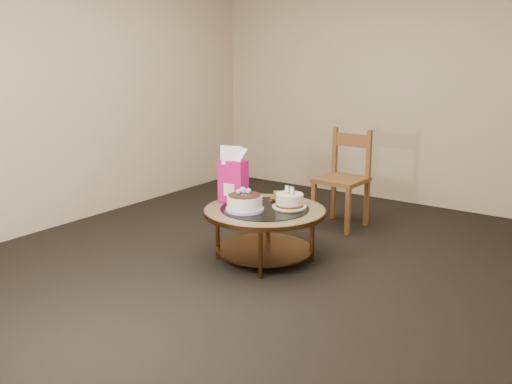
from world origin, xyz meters
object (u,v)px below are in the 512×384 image
Objects in this scene: coffee_table at (265,217)px; cream_cake at (289,201)px; dining_chair at (343,178)px; decorated_cake at (245,203)px; gift_bag at (233,175)px.

cream_cake is (0.15, 0.15, 0.14)m from coffee_table.
dining_chair reaches higher than cream_cake.
dining_chair is (-0.07, 1.11, -0.02)m from cream_cake.
cream_cake is (0.25, 0.29, -0.00)m from decorated_cake.
decorated_cake is 0.32× the size of dining_chair.
gift_bag is (-0.49, -0.13, 0.18)m from cream_cake.
coffee_table is at bearing -91.41° from dining_chair.
coffee_table is at bearing -126.66° from cream_cake.
coffee_table is 1.27m from dining_chair.
coffee_table is 2.14× the size of gift_bag.
dining_chair is (0.18, 1.41, -0.03)m from decorated_cake.
cream_cake is at bearing 50.11° from decorated_cake.
dining_chair is (0.42, 1.25, -0.20)m from gift_bag.
coffee_table is at bearing 57.31° from decorated_cake.
dining_chair is at bearing 86.12° from coffee_table.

